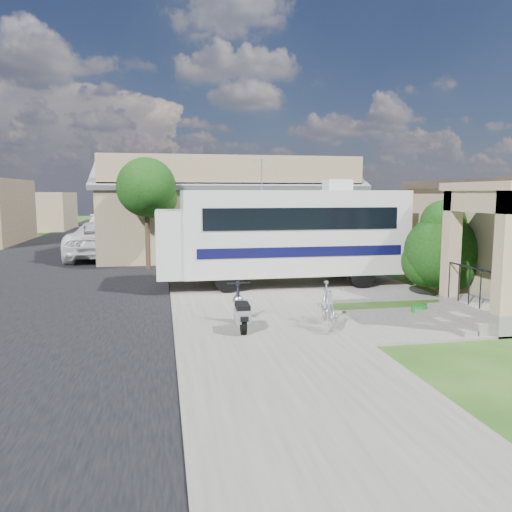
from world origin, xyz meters
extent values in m
plane|color=#183A0F|center=(0.00, 0.00, 0.00)|extent=(120.00, 120.00, 0.00)
cube|color=black|center=(-7.50, 10.00, 0.01)|extent=(9.00, 80.00, 0.02)
cube|color=#5D5B54|center=(-1.00, 10.00, 0.03)|extent=(4.00, 80.00, 0.06)
cube|color=#5D5B54|center=(1.50, 4.50, 0.03)|extent=(7.00, 6.00, 0.05)
cube|color=#5D5B54|center=(3.00, -1.00, 0.03)|extent=(4.00, 3.00, 0.05)
cube|color=black|center=(5.48, 2.70, 1.70)|extent=(0.04, 1.10, 1.20)
cube|color=#5D5B54|center=(4.70, -1.30, 0.25)|extent=(1.60, 2.40, 0.50)
cube|color=#5D5B54|center=(3.70, -1.30, 0.16)|extent=(0.40, 2.16, 0.32)
cube|color=#5D5B54|center=(3.35, -1.30, 0.08)|extent=(0.35, 2.16, 0.16)
cube|color=#907A5B|center=(4.08, -0.28, 1.85)|extent=(0.35, 0.35, 2.70)
cube|color=#907A5B|center=(4.08, -2.33, 1.85)|extent=(0.35, 0.35, 2.70)
cube|color=#907A5B|center=(4.08, -1.30, 2.95)|extent=(0.35, 2.40, 0.50)
cube|color=#907A5B|center=(4.90, -1.30, 3.30)|extent=(2.10, 2.70, 0.20)
cylinder|color=black|center=(3.95, -1.30, 1.40)|extent=(0.04, 1.70, 0.04)
cube|color=#7E664E|center=(0.00, 14.00, 1.80)|extent=(12.00, 8.00, 3.60)
cube|color=slate|center=(0.00, 12.00, 4.15)|extent=(12.50, 4.40, 1.78)
cube|color=slate|center=(0.00, 16.00, 4.15)|extent=(12.50, 4.40, 1.78)
cube|color=slate|center=(0.00, 14.00, 4.85)|extent=(12.50, 0.50, 0.22)
cube|color=#7E664E|center=(0.00, 10.10, 4.15)|extent=(11.76, 0.20, 1.30)
cube|color=#7E664E|center=(-15.00, 34.00, 1.60)|extent=(8.00, 7.00, 3.20)
cylinder|color=black|center=(-3.80, 9.00, 1.57)|extent=(0.20, 0.20, 3.15)
sphere|color=black|center=(-3.80, 9.00, 3.38)|extent=(2.40, 2.40, 2.40)
sphere|color=black|center=(-3.40, 9.20, 2.93)|extent=(1.68, 1.68, 1.68)
cylinder|color=black|center=(-3.80, 19.00, 1.65)|extent=(0.20, 0.20, 3.29)
sphere|color=black|center=(-3.80, 19.00, 3.53)|extent=(2.40, 2.40, 2.40)
sphere|color=black|center=(-3.40, 19.20, 3.06)|extent=(1.68, 1.68, 1.68)
cylinder|color=black|center=(-3.80, 28.00, 1.50)|extent=(0.20, 0.20, 3.01)
sphere|color=black|center=(-3.80, 28.00, 3.22)|extent=(2.40, 2.40, 2.40)
sphere|color=black|center=(-3.40, 28.20, 2.79)|extent=(1.68, 1.68, 1.68)
cube|color=#BBBBB7|center=(1.14, 4.58, 1.85)|extent=(7.41, 2.65, 2.75)
cube|color=#BBBBB7|center=(-2.98, 4.58, 1.53)|extent=(0.85, 2.51, 2.12)
cube|color=black|center=(-3.18, 4.58, 2.12)|extent=(0.06, 2.25, 0.95)
cube|color=black|center=(1.14, 3.24, 2.35)|extent=(6.30, 0.03, 0.69)
cube|color=black|center=(1.14, 5.92, 2.35)|extent=(6.30, 0.03, 0.69)
cube|color=black|center=(1.14, 3.24, 1.30)|extent=(6.67, 0.02, 0.32)
cube|color=black|center=(1.14, 5.91, 1.30)|extent=(6.67, 0.02, 0.32)
cube|color=#BBBBB7|center=(2.73, 4.58, 3.42)|extent=(0.85, 0.74, 0.37)
cylinder|color=#ADADB5|center=(0.08, 4.58, 3.76)|extent=(0.04, 0.04, 1.06)
cylinder|color=black|center=(-1.23, 3.42, 0.48)|extent=(0.85, 0.30, 0.85)
cylinder|color=black|center=(-1.23, 5.74, 0.48)|extent=(0.85, 0.30, 0.85)
cylinder|color=black|center=(3.22, 3.41, 0.48)|extent=(0.85, 0.30, 0.85)
cylinder|color=black|center=(3.22, 5.74, 0.48)|extent=(0.85, 0.30, 0.85)
cylinder|color=black|center=(4.94, 1.59, 0.44)|extent=(0.17, 0.17, 0.87)
sphere|color=black|center=(4.94, 1.59, 1.41)|extent=(2.18, 2.18, 2.18)
sphere|color=black|center=(5.38, 1.92, 1.85)|extent=(1.74, 1.74, 1.74)
sphere|color=black|center=(4.61, 1.81, 1.09)|extent=(1.52, 1.52, 1.52)
sphere|color=black|center=(5.16, 1.27, 0.98)|extent=(1.31, 1.31, 1.31)
sphere|color=black|center=(4.94, 1.59, 2.29)|extent=(1.31, 1.31, 1.31)
cylinder|color=black|center=(-1.50, -1.30, 0.27)|extent=(0.13, 0.43, 0.43)
cylinder|color=black|center=(-1.45, -0.23, 0.27)|extent=(0.13, 0.43, 0.43)
cube|color=#ADADB5|center=(-1.48, -0.81, 0.33)|extent=(0.31, 0.55, 0.08)
cube|color=#ADADB5|center=(-1.49, -1.20, 0.47)|extent=(0.35, 0.55, 0.29)
cube|color=black|center=(-1.49, -1.15, 0.66)|extent=(0.31, 0.59, 0.12)
cube|color=black|center=(-1.50, -1.44, 0.45)|extent=(0.18, 0.20, 0.10)
cylinder|color=black|center=(-1.46, -0.30, 0.66)|extent=(0.09, 0.33, 0.81)
sphere|color=#ADADB5|center=(-1.45, -0.23, 0.59)|extent=(0.27, 0.27, 0.27)
sphere|color=black|center=(-1.45, -0.15, 0.59)|extent=(0.12, 0.12, 0.12)
cylinder|color=black|center=(-1.46, -0.37, 1.03)|extent=(0.54, 0.06, 0.04)
cube|color=black|center=(-1.45, -0.23, 0.39)|extent=(0.15, 0.28, 0.06)
imported|color=#ADADB5|center=(0.55, -0.97, 0.51)|extent=(0.77, 1.75, 1.02)
imported|color=white|center=(-6.06, 13.36, 0.89)|extent=(3.01, 6.45, 1.79)
imported|color=white|center=(-6.70, 20.41, 0.90)|extent=(2.91, 6.34, 1.80)
cylinder|color=#166F23|center=(3.37, -0.08, 0.10)|extent=(0.42, 0.42, 0.19)
camera|label=1|loc=(-3.20, -11.83, 3.15)|focal=35.00mm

